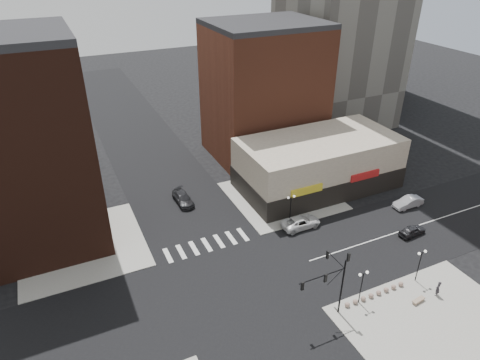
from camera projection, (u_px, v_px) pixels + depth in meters
ground at (234, 286)px, 47.93m from camera, size 240.00×240.00×0.00m
road_ew at (234, 286)px, 47.93m from camera, size 200.00×14.00×0.02m
road_ns at (234, 286)px, 47.93m from camera, size 14.00×200.00×0.02m
sidewalk_nw at (82, 246)px, 54.03m from camera, size 15.00×15.00×0.12m
sidewalk_ne at (282, 196)px, 64.69m from camera, size 15.00×15.00×0.12m
sidewalk_se at (437, 327)px, 42.72m from camera, size 18.00×14.00×0.12m
building_nw at (18, 151)px, 49.44m from camera, size 16.00×15.00×25.00m
building_ne_midrise at (264, 94)px, 72.84m from camera, size 18.00×15.00×22.00m
building_ne_row at (318, 167)px, 65.89m from camera, size 24.20×12.20×8.00m
traffic_signal at (333, 277)px, 41.97m from camera, size 5.59×3.09×7.77m
street_lamp_se_a at (363, 280)px, 44.04m from camera, size 1.22×0.32×4.16m
street_lamp_se_b at (421, 258)px, 46.98m from camera, size 1.22×0.32×4.16m
street_lamp_ne at (291, 202)px, 57.05m from camera, size 1.22×0.32×4.16m
bollard_row at (375, 294)px, 46.26m from camera, size 7.89×0.54×0.54m
white_suv at (301, 222)px, 57.41m from camera, size 5.46×2.55×1.51m
dark_sedan_east at (412, 231)px, 55.92m from camera, size 4.01×1.86×1.33m
silver_sedan at (408, 202)px, 61.78m from camera, size 4.61×1.63×1.52m
dark_sedan_north at (183, 198)px, 62.70m from camera, size 2.28×5.24×1.50m
pedestrian at (438, 289)px, 46.07m from camera, size 0.80×0.75×1.84m
stone_bench at (418, 301)px, 45.52m from camera, size 1.67×0.69×0.38m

